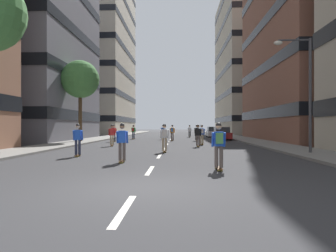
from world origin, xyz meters
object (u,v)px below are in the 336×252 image
(skater_2, at_px, (190,130))
(skater_10, at_px, (112,134))
(streetlamp_right, at_px, (304,82))
(skater_5, at_px, (219,143))
(street_tree_mid, at_px, (80,80))
(skater_8, at_px, (163,131))
(skater_11, at_px, (78,138))
(skater_0, at_px, (197,132))
(skater_3, at_px, (164,136))
(skater_9, at_px, (172,132))
(parked_car_mid, at_px, (222,134))
(skater_6, at_px, (122,141))
(skater_4, at_px, (133,131))
(skater_12, at_px, (114,132))
(skater_1, at_px, (202,133))
(skater_7, at_px, (198,134))
(parked_car_near, at_px, (213,132))

(skater_2, distance_m, skater_10, 20.02)
(streetlamp_right, xyz_separation_m, skater_5, (-5.59, -5.80, -3.12))
(street_tree_mid, relative_size, streetlamp_right, 1.24)
(skater_8, xyz_separation_m, skater_11, (-3.54, -19.03, -0.03))
(skater_0, xyz_separation_m, skater_11, (-7.40, -16.27, 0.00))
(skater_3, relative_size, skater_9, 1.00)
(parked_car_mid, bearing_deg, skater_6, -109.67)
(skater_4, bearing_deg, skater_12, -102.26)
(skater_1, distance_m, skater_8, 10.02)
(street_tree_mid, relative_size, skater_0, 4.54)
(skater_7, bearing_deg, skater_4, 119.95)
(parked_car_near, bearing_deg, skater_1, -100.04)
(streetlamp_right, xyz_separation_m, skater_6, (-9.66, -3.71, -3.15))
(skater_8, distance_m, skater_11, 19.35)
(street_tree_mid, relative_size, skater_2, 4.54)
(skater_3, height_order, skater_12, same)
(skater_2, height_order, skater_8, same)
(parked_car_mid, xyz_separation_m, skater_1, (-3.02, -8.96, 0.32))
(street_tree_mid, height_order, skater_8, street_tree_mid)
(streetlamp_right, relative_size, skater_12, 3.65)
(parked_car_mid, xyz_separation_m, skater_8, (-6.93, 0.27, 0.32))
(skater_9, relative_size, skater_11, 1.00)
(skater_10, bearing_deg, street_tree_mid, 130.22)
(skater_2, height_order, skater_5, same)
(parked_car_mid, distance_m, street_tree_mid, 16.90)
(skater_3, xyz_separation_m, skater_6, (-1.66, -5.05, -0.03))
(skater_4, bearing_deg, skater_3, -74.65)
(skater_6, xyz_separation_m, skater_8, (0.64, 21.45, 0.03))
(skater_7, distance_m, skater_8, 12.08)
(skater_0, relative_size, skater_10, 1.00)
(skater_7, bearing_deg, street_tree_mid, 153.54)
(skater_5, bearing_deg, skater_9, 96.11)
(skater_0, xyz_separation_m, skater_10, (-7.40, -8.40, 0.00))
(skater_5, relative_size, skater_10, 1.00)
(skater_1, height_order, skater_5, same)
(skater_12, bearing_deg, parked_car_near, 46.44)
(skater_3, height_order, skater_5, same)
(street_tree_mid, height_order, skater_7, street_tree_mid)
(skater_8, relative_size, skater_9, 1.00)
(skater_1, bearing_deg, skater_10, -165.48)
(parked_car_mid, height_order, skater_10, skater_10)
(parked_car_near, bearing_deg, skater_2, -176.10)
(skater_7, xyz_separation_m, skater_9, (-2.26, 9.15, 0.03))
(skater_6, relative_size, skater_7, 1.00)
(parked_car_mid, distance_m, streetlamp_right, 17.93)
(skater_0, distance_m, skater_7, 8.83)
(skater_11, distance_m, skater_12, 14.52)
(streetlamp_right, xyz_separation_m, skater_7, (-5.58, 6.16, -3.15))
(parked_car_near, height_order, skater_7, skater_7)
(street_tree_mid, bearing_deg, skater_0, 14.84)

